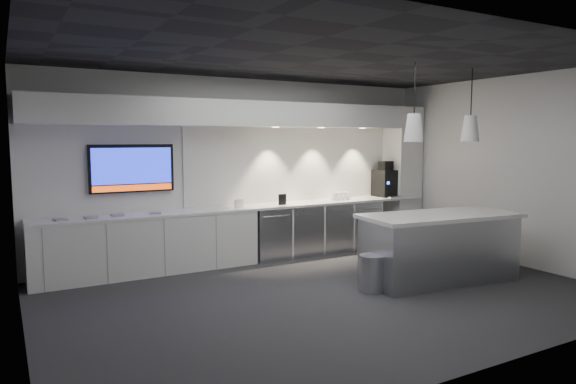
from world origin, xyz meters
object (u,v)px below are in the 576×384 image
wall_tv (132,168)px  island (439,247)px  bin (372,273)px  coffee_machine (386,182)px

wall_tv → island: wall_tv is taller
wall_tv → island: 4.65m
bin → wall_tv: bearing=133.3°
island → coffee_machine: (1.07, 2.45, 0.69)m
wall_tv → coffee_machine: bearing=-3.0°
island → coffee_machine: size_ratio=3.47×
wall_tv → coffee_machine: 4.72m
island → bin: bearing=-177.1°
wall_tv → coffee_machine: (4.70, -0.25, -0.38)m
island → bin: size_ratio=4.87×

